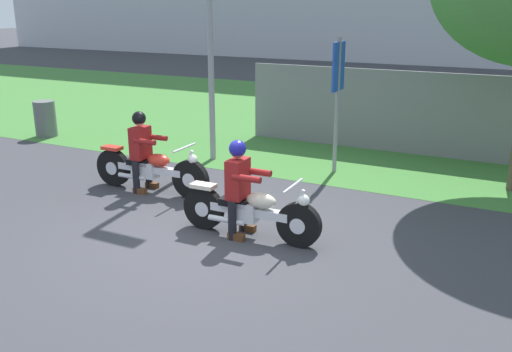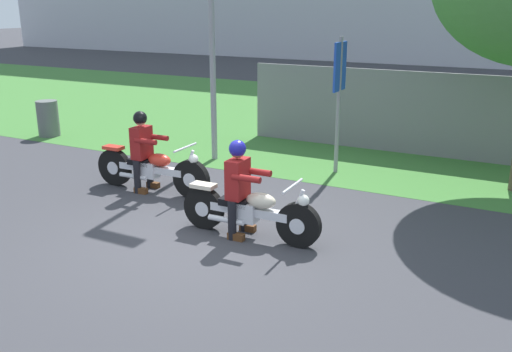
{
  "view_description": "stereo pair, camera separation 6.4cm",
  "coord_description": "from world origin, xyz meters",
  "px_view_note": "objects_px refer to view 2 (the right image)",
  "views": [
    {
      "loc": [
        3.95,
        -6.08,
        3.18
      ],
      "look_at": [
        0.54,
        0.61,
        0.85
      ],
      "focal_mm": 39.23,
      "sensor_mm": 36.0,
      "label": 1
    },
    {
      "loc": [
        4.01,
        -6.06,
        3.18
      ],
      "look_at": [
        0.54,
        0.61,
        0.85
      ],
      "focal_mm": 39.23,
      "sensor_mm": 36.0,
      "label": 2
    }
  ],
  "objects_px": {
    "trash_can": "(48,118)",
    "sign_banner": "(339,84)",
    "rider_lead": "(239,181)",
    "rider_follow": "(143,145)",
    "motorcycle_lead": "(250,211)",
    "motorcycle_follow": "(152,169)"
  },
  "relations": [
    {
      "from": "trash_can",
      "to": "sign_banner",
      "type": "xyz_separation_m",
      "value": [
        7.42,
        0.32,
        1.28
      ]
    },
    {
      "from": "rider_lead",
      "to": "rider_follow",
      "type": "relative_size",
      "value": 0.98
    },
    {
      "from": "motorcycle_lead",
      "to": "trash_can",
      "type": "xyz_separation_m",
      "value": [
        -7.43,
        3.28,
        0.05
      ]
    },
    {
      "from": "rider_follow",
      "to": "sign_banner",
      "type": "xyz_separation_m",
      "value": [
        2.63,
        2.61,
        0.9
      ]
    },
    {
      "from": "rider_lead",
      "to": "trash_can",
      "type": "distance_m",
      "value": 7.97
    },
    {
      "from": "motorcycle_lead",
      "to": "sign_banner",
      "type": "bearing_deg",
      "value": 88.83
    },
    {
      "from": "rider_follow",
      "to": "sign_banner",
      "type": "relative_size",
      "value": 0.54
    },
    {
      "from": "trash_can",
      "to": "sign_banner",
      "type": "height_order",
      "value": "sign_banner"
    },
    {
      "from": "motorcycle_follow",
      "to": "sign_banner",
      "type": "height_order",
      "value": "sign_banner"
    },
    {
      "from": "rider_follow",
      "to": "trash_can",
      "type": "xyz_separation_m",
      "value": [
        -4.79,
        2.29,
        -0.39
      ]
    },
    {
      "from": "motorcycle_lead",
      "to": "rider_follow",
      "type": "xyz_separation_m",
      "value": [
        -2.63,
        0.98,
        0.44
      ]
    },
    {
      "from": "motorcycle_follow",
      "to": "motorcycle_lead",
      "type": "bearing_deg",
      "value": -23.09
    },
    {
      "from": "motorcycle_lead",
      "to": "sign_banner",
      "type": "distance_m",
      "value": 3.84
    },
    {
      "from": "rider_lead",
      "to": "sign_banner",
      "type": "relative_size",
      "value": 0.54
    },
    {
      "from": "rider_lead",
      "to": "sign_banner",
      "type": "distance_m",
      "value": 3.71
    },
    {
      "from": "motorcycle_lead",
      "to": "trash_can",
      "type": "bearing_deg",
      "value": 154.91
    },
    {
      "from": "rider_follow",
      "to": "sign_banner",
      "type": "distance_m",
      "value": 3.81
    },
    {
      "from": "rider_follow",
      "to": "trash_can",
      "type": "height_order",
      "value": "rider_follow"
    },
    {
      "from": "rider_follow",
      "to": "motorcycle_lead",
      "type": "bearing_deg",
      "value": -21.78
    },
    {
      "from": "motorcycle_follow",
      "to": "trash_can",
      "type": "relative_size",
      "value": 2.62
    },
    {
      "from": "motorcycle_follow",
      "to": "sign_banner",
      "type": "xyz_separation_m",
      "value": [
        2.46,
        2.61,
        1.32
      ]
    },
    {
      "from": "motorcycle_follow",
      "to": "rider_follow",
      "type": "bearing_deg",
      "value": 179.22
    }
  ]
}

